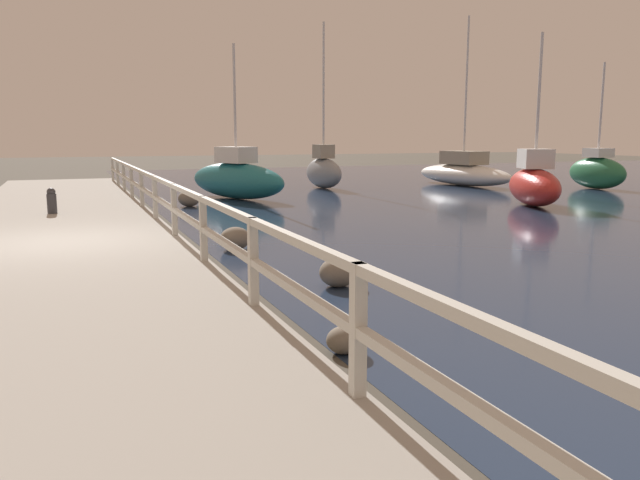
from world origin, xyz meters
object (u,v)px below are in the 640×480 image
Objects in this scene: sailboat_teal at (236,178)px; sailboat_green at (597,171)px; sailboat_gray at (323,170)px; sailboat_red at (534,184)px; sailboat_white at (463,172)px; mooring_bollard at (52,201)px.

sailboat_teal reaches higher than sailboat_green.
sailboat_gray is 11.34m from sailboat_green.
sailboat_green is 7.95m from sailboat_red.
sailboat_white is at bearing -12.07° from sailboat_teal.
sailboat_white is 8.28m from sailboat_red.
mooring_bollard is 0.12× the size of sailboat_red.
sailboat_gray is (10.41, 7.71, 0.15)m from mooring_bollard.
sailboat_teal is 11.09m from sailboat_white.
sailboat_red is at bearing -58.11° from sailboat_teal.
sailboat_white is (10.89, 2.12, -0.12)m from sailboat_teal.
sailboat_gray is 6.41m from sailboat_white.
sailboat_green is at bearing 55.59° from sailboat_red.
sailboat_white is (-4.01, 3.69, -0.13)m from sailboat_green.
sailboat_green is 5.45m from sailboat_white.
sailboat_green is (20.76, 3.08, 0.13)m from mooring_bollard.
sailboat_gray is at bearing 10.84° from sailboat_teal.
sailboat_gray is (4.55, 3.06, 0.04)m from sailboat_teal.
sailboat_teal is at bearing -147.12° from sailboat_gray.
sailboat_white reaches higher than mooring_bollard.
mooring_bollard is at bearing -164.63° from sailboat_teal.
sailboat_red is at bearing -143.11° from sailboat_green.
sailboat_white is at bearing 22.00° from mooring_bollard.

